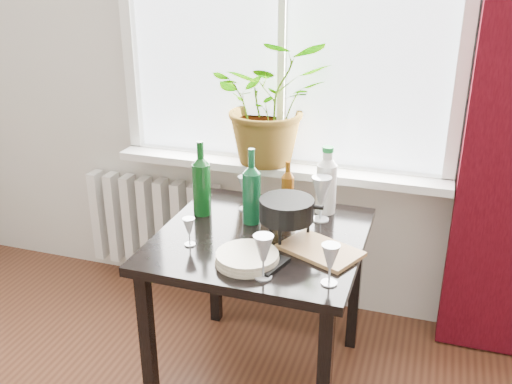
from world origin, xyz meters
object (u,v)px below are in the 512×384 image
(wine_bottle_left, at_px, (201,178))
(tv_remote, at_px, (275,266))
(cutting_board, at_px, (320,250))
(radiator, at_px, (155,223))
(fondue_pot, at_px, (286,219))
(plate_stack, at_px, (247,258))
(bottle_amber, at_px, (288,186))
(wineglass_front_left, at_px, (189,232))
(cleaning_bottle, at_px, (327,179))
(potted_plant, at_px, (271,102))
(table, at_px, (261,254))
(wineglass_front_right, at_px, (263,256))
(wineglass_far_right, at_px, (330,264))
(wine_bottle_right, at_px, (252,186))
(wineglass_back_left, at_px, (246,193))
(wineglass_back_center, at_px, (321,198))

(wine_bottle_left, bearing_deg, tv_remote, -39.54)
(cutting_board, bearing_deg, radiator, 148.04)
(fondue_pot, bearing_deg, radiator, 159.59)
(wine_bottle_left, height_order, plate_stack, wine_bottle_left)
(bottle_amber, distance_m, wineglass_front_left, 0.54)
(cleaning_bottle, bearing_deg, fondue_pot, -108.22)
(potted_plant, height_order, plate_stack, potted_plant)
(potted_plant, bearing_deg, table, -76.82)
(radiator, bearing_deg, tv_remote, -41.73)
(wine_bottle_left, height_order, wineglass_front_right, wine_bottle_left)
(wine_bottle_left, relative_size, wineglass_far_right, 2.17)
(wine_bottle_right, xyz_separation_m, wineglass_back_left, (-0.07, 0.12, -0.09))
(table, bearing_deg, wineglass_far_right, -39.73)
(radiator, xyz_separation_m, wine_bottle_right, (0.77, -0.52, 0.53))
(tv_remote, height_order, cutting_board, same)
(wineglass_back_center, bearing_deg, fondue_pot, -114.40)
(wineglass_front_right, xyz_separation_m, wineglass_far_right, (0.24, 0.03, -0.01))
(wineglass_back_center, bearing_deg, bottle_amber, 160.73)
(wineglass_back_left, bearing_deg, wineglass_front_right, -64.87)
(wine_bottle_right, distance_m, tv_remote, 0.45)
(wine_bottle_left, xyz_separation_m, cleaning_bottle, (0.53, 0.19, -0.01))
(plate_stack, bearing_deg, wineglass_back_center, 68.36)
(plate_stack, xyz_separation_m, cutting_board, (0.25, 0.17, -0.01))
(fondue_pot, bearing_deg, bottle_amber, 116.90)
(radiator, height_order, wine_bottle_left, wine_bottle_left)
(plate_stack, bearing_deg, cleaning_bottle, 71.37)
(potted_plant, height_order, wine_bottle_right, potted_plant)
(bottle_amber, distance_m, wineglass_back_left, 0.19)
(cleaning_bottle, xyz_separation_m, cutting_board, (0.06, -0.38, -0.15))
(cleaning_bottle, relative_size, wineglass_back_left, 1.93)
(potted_plant, relative_size, wineglass_front_left, 5.20)
(bottle_amber, bearing_deg, plate_stack, -91.73)
(wineglass_back_left, bearing_deg, radiator, 150.36)
(wine_bottle_right, relative_size, bottle_amber, 1.44)
(wineglass_back_center, bearing_deg, table, -132.49)
(wine_bottle_left, xyz_separation_m, wineglass_back_center, (0.52, 0.10, -0.07))
(wineglass_back_left, bearing_deg, fondue_pot, -40.93)
(wine_bottle_right, xyz_separation_m, cleaning_bottle, (0.29, 0.20, -0.01))
(wineglass_far_right, xyz_separation_m, plate_stack, (-0.33, 0.05, -0.06))
(fondue_pot, bearing_deg, wineglass_back_left, 151.61)
(fondue_pot, xyz_separation_m, cutting_board, (0.16, -0.08, -0.08))
(potted_plant, distance_m, wineglass_back_center, 0.61)
(radiator, xyz_separation_m, tv_remote, (0.98, -0.88, 0.37))
(fondue_pot, bearing_deg, wine_bottle_right, 163.71)
(radiator, xyz_separation_m, cutting_board, (1.12, -0.70, 0.37))
(wineglass_back_left, height_order, cutting_board, wineglass_back_left)
(potted_plant, bearing_deg, wineglass_far_right, -61.39)
(plate_stack, bearing_deg, radiator, 135.14)
(cleaning_bottle, distance_m, fondue_pot, 0.33)
(potted_plant, relative_size, wineglass_front_right, 3.60)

